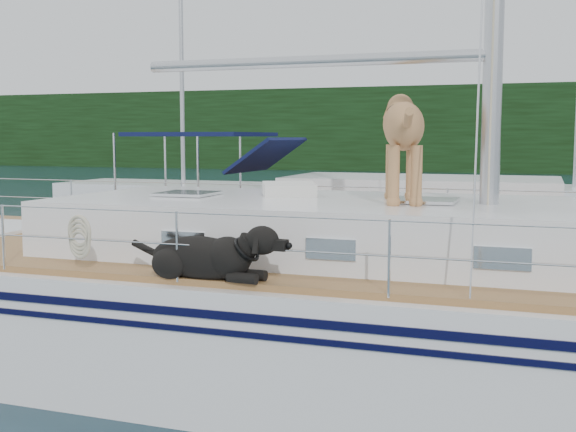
% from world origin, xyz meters
% --- Properties ---
extents(ground, '(120.00, 120.00, 0.00)m').
position_xyz_m(ground, '(0.00, 0.00, 0.00)').
color(ground, black).
rests_on(ground, ground).
extents(tree_line, '(90.00, 3.00, 6.00)m').
position_xyz_m(tree_line, '(0.00, 45.00, 3.00)').
color(tree_line, black).
rests_on(tree_line, ground).
extents(shore_bank, '(92.00, 1.00, 1.20)m').
position_xyz_m(shore_bank, '(0.00, 46.20, 0.60)').
color(shore_bank, '#595147').
rests_on(shore_bank, ground).
extents(main_sailboat, '(12.00, 3.84, 14.01)m').
position_xyz_m(main_sailboat, '(0.11, -0.01, 0.69)').
color(main_sailboat, white).
rests_on(main_sailboat, ground).
extents(neighbor_sailboat, '(11.00, 3.50, 13.30)m').
position_xyz_m(neighbor_sailboat, '(-0.09, 6.06, 0.63)').
color(neighbor_sailboat, white).
rests_on(neighbor_sailboat, ground).
extents(bg_boat_west, '(8.00, 3.00, 11.65)m').
position_xyz_m(bg_boat_west, '(-8.00, 14.00, 0.45)').
color(bg_boat_west, white).
rests_on(bg_boat_west, ground).
extents(bg_boat_center, '(7.20, 3.00, 11.65)m').
position_xyz_m(bg_boat_center, '(4.00, 16.00, 0.45)').
color(bg_boat_center, white).
rests_on(bg_boat_center, ground).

